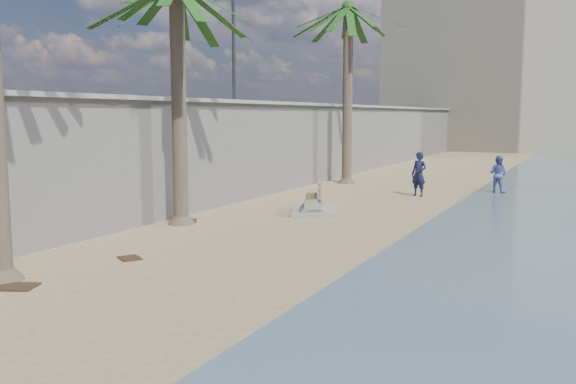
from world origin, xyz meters
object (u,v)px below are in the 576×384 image
(person_a, at_px, (419,171))
(person_b, at_px, (498,172))
(palm_back, at_px, (349,11))
(bench_far, at_px, (313,201))

(person_a, distance_m, person_b, 3.57)
(person_a, bearing_deg, palm_back, 163.63)
(palm_back, bearing_deg, bench_far, -75.90)
(person_b, bearing_deg, bench_far, 75.82)
(bench_far, height_order, person_b, person_b)
(palm_back, xyz_separation_m, person_a, (4.09, -3.00, -6.67))
(person_a, xyz_separation_m, person_b, (2.54, 2.51, -0.15))
(bench_far, bearing_deg, person_b, 59.88)
(bench_far, height_order, person_a, person_a)
(bench_far, relative_size, person_a, 1.21)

